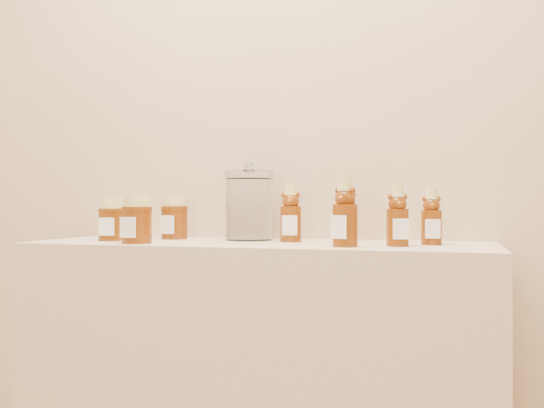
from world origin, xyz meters
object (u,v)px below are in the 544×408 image
(bear_bottle_back_left, at_px, (291,209))
(glass_canister, at_px, (249,202))
(bear_bottle_front_left, at_px, (345,207))
(honey_jar_left, at_px, (112,219))

(bear_bottle_back_left, height_order, glass_canister, glass_canister)
(bear_bottle_front_left, relative_size, honey_jar_left, 1.58)
(bear_bottle_back_left, distance_m, glass_canister, 0.14)
(bear_bottle_front_left, height_order, honey_jar_left, bear_bottle_front_left)
(bear_bottle_front_left, bearing_deg, bear_bottle_back_left, 159.65)
(bear_bottle_back_left, distance_m, bear_bottle_front_left, 0.23)
(bear_bottle_back_left, relative_size, glass_canister, 0.84)
(honey_jar_left, height_order, glass_canister, glass_canister)
(bear_bottle_back_left, xyz_separation_m, honey_jar_left, (-0.49, -0.08, -0.03))
(honey_jar_left, bearing_deg, bear_bottle_front_left, -14.84)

